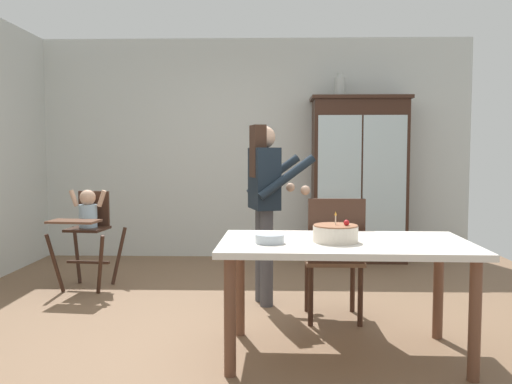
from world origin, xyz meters
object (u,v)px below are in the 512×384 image
(birthday_cake, at_px, (336,233))
(dining_chair_far_side, at_px, (335,251))
(china_cabinet, at_px, (359,179))
(dining_table, at_px, (344,255))
(high_chair_with_toddler, at_px, (88,220))
(adult_person, at_px, (265,191))
(serving_bowl, at_px, (270,239))
(ceramic_vase, at_px, (340,86))

(birthday_cake, xyz_separation_m, dining_chair_far_side, (0.08, 0.71, -0.24))
(china_cabinet, height_order, birthday_cake, china_cabinet)
(china_cabinet, relative_size, dining_chair_far_side, 2.05)
(dining_table, bearing_deg, high_chair_with_toddler, 143.18)
(adult_person, height_order, dining_table, adult_person)
(adult_person, height_order, serving_bowl, adult_person)
(birthday_cake, bearing_deg, serving_bowl, -172.07)
(adult_person, bearing_deg, ceramic_vase, -40.58)
(high_chair_with_toddler, relative_size, dining_table, 0.60)
(dining_table, xyz_separation_m, birthday_cake, (-0.06, -0.05, 0.15))
(serving_bowl, bearing_deg, birthday_cake, 7.93)
(high_chair_with_toddler, distance_m, adult_person, 1.79)
(china_cabinet, xyz_separation_m, birthday_cake, (-0.65, -3.08, -0.19))
(china_cabinet, height_order, adult_person, china_cabinet)
(china_cabinet, distance_m, dining_table, 3.11)
(ceramic_vase, relative_size, dining_table, 0.17)
(adult_person, bearing_deg, dining_chair_far_side, -149.71)
(birthday_cake, distance_m, dining_chair_far_side, 0.75)
(adult_person, distance_m, dining_table, 1.33)
(ceramic_vase, relative_size, dining_chair_far_side, 0.28)
(china_cabinet, distance_m, high_chair_with_toddler, 3.14)
(birthday_cake, relative_size, dining_chair_far_side, 0.29)
(dining_table, distance_m, dining_chair_far_side, 0.67)
(serving_bowl, distance_m, dining_chair_far_side, 0.93)
(dining_chair_far_side, bearing_deg, high_chair_with_toddler, -24.22)
(china_cabinet, relative_size, ceramic_vase, 7.27)
(ceramic_vase, relative_size, high_chair_with_toddler, 0.28)
(birthday_cake, bearing_deg, dining_chair_far_side, 83.42)
(adult_person, distance_m, dining_chair_far_side, 0.85)
(serving_bowl, bearing_deg, china_cabinet, 71.34)
(birthday_cake, bearing_deg, high_chair_with_toddler, 141.63)
(ceramic_vase, height_order, dining_table, ceramic_vase)
(adult_person, xyz_separation_m, dining_table, (0.52, -1.18, -0.32))
(china_cabinet, relative_size, dining_table, 1.24)
(adult_person, bearing_deg, china_cabinet, -46.38)
(ceramic_vase, bearing_deg, dining_chair_far_side, -97.90)
(ceramic_vase, xyz_separation_m, high_chair_with_toddler, (-2.56, -1.38, -1.43))
(china_cabinet, bearing_deg, serving_bowl, -108.66)
(ceramic_vase, distance_m, dining_table, 3.38)
(high_chair_with_toddler, bearing_deg, ceramic_vase, 34.43)
(dining_chair_far_side, bearing_deg, adult_person, -44.20)
(dining_table, height_order, dining_chair_far_side, dining_chair_far_side)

